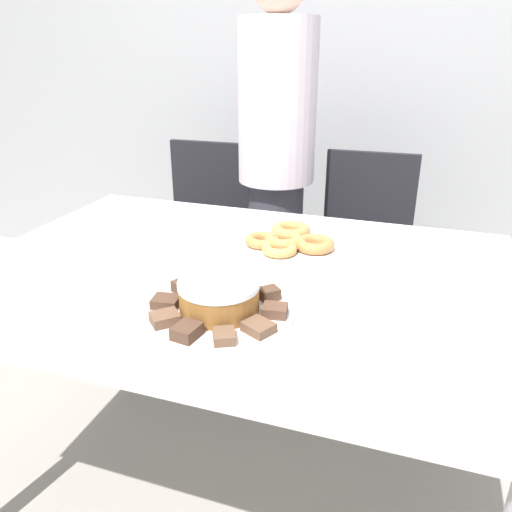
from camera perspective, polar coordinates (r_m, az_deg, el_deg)
ground_plane at (r=1.81m, az=-1.88°, el=-24.54°), size 12.00×12.00×0.00m
wall_back at (r=2.78m, az=10.28°, el=21.97°), size 8.00×0.05×2.60m
table at (r=1.38m, az=-2.25°, el=-4.87°), size 1.46×1.02×0.78m
person_standing at (r=2.13m, az=2.34°, el=10.49°), size 0.32×0.32×1.64m
office_chair_left at (r=2.43m, az=-6.27°, el=1.23°), size 0.45×0.45×0.91m
office_chair_right at (r=2.24m, az=11.90°, el=-1.12°), size 0.45×0.45×0.91m
plate_cake at (r=1.12m, az=-4.18°, el=-6.43°), size 0.33×0.33×0.01m
plate_donuts at (r=1.47m, az=3.18°, el=0.95°), size 0.32×0.32×0.01m
frosted_cake at (r=1.10m, az=-4.25°, el=-4.58°), size 0.18×0.18×0.07m
lamington_0 at (r=1.21m, az=-1.10°, el=-3.23°), size 0.05×0.05×0.02m
lamington_1 at (r=1.22m, az=-4.64°, el=-2.83°), size 0.06×0.07×0.03m
lamington_2 at (r=1.20m, az=-8.05°, el=-3.51°), size 0.07×0.07×0.03m
lamington_3 at (r=1.15m, az=-10.26°, el=-5.15°), size 0.07×0.06×0.02m
lamington_4 at (r=1.08m, az=-10.36°, el=-7.02°), size 0.08×0.08×0.02m
lamington_5 at (r=1.02m, az=-7.91°, el=-8.51°), size 0.06×0.06×0.03m
lamington_6 at (r=1.01m, az=-3.68°, el=-9.13°), size 0.06×0.07×0.02m
lamington_7 at (r=1.03m, az=0.29°, el=-8.14°), size 0.08×0.07×0.02m
lamington_8 at (r=1.09m, az=2.17°, el=-6.23°), size 0.06×0.05×0.02m
lamington_9 at (r=1.16m, az=1.50°, el=-4.31°), size 0.06×0.06×0.03m
donut_0 at (r=1.46m, az=3.20°, el=1.78°), size 0.12×0.12×0.04m
donut_1 at (r=1.41m, az=2.69°, el=0.82°), size 0.10×0.10×0.03m
donut_2 at (r=1.44m, az=6.72°, el=1.35°), size 0.11×0.11×0.03m
donut_3 at (r=1.54m, az=4.01°, el=2.92°), size 0.12×0.12×0.04m
donut_4 at (r=1.47m, az=0.73°, el=1.80°), size 0.10×0.10×0.03m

